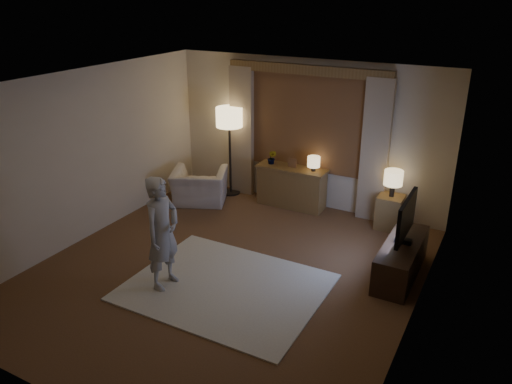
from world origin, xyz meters
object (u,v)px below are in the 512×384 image
Objects in this scene: sideboard at (292,188)px; person at (162,233)px; armchair at (200,187)px; side_table at (390,212)px; tv_stand at (401,259)px.

sideboard is 3.22m from person.
sideboard is at bearing 178.89° from armchair.
sideboard is 1.79m from side_table.
armchair is (-1.55, -0.65, -0.04)m from sideboard.
armchair is 3.92m from tv_stand.
person is at bearing 90.99° from armchair.
armchair is at bearing -157.13° from sideboard.
side_table reaches higher than tv_stand.
tv_stand is 0.92× the size of person.
armchair is 2.82m from person.
side_table is (1.78, -0.05, -0.07)m from sideboard.
armchair is at bearing 26.73° from person.
person is at bearing -147.05° from tv_stand.
person is (-0.38, -3.17, 0.43)m from sideboard.
armchair is at bearing -169.74° from side_table.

